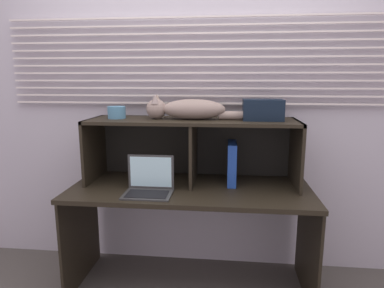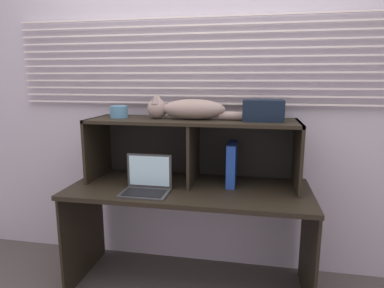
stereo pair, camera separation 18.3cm
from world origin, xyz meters
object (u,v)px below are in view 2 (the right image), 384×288
object	(u,v)px
small_basket	(119,112)
storage_box	(263,110)
cat	(188,109)
laptop	(147,184)
binder_upright	(232,164)
book_stack	(154,177)

from	to	relation	value
small_basket	storage_box	distance (m)	1.00
cat	laptop	bearing A→B (deg)	-130.17
binder_upright	book_stack	distance (m)	0.57
book_stack	small_basket	world-z (taller)	small_basket
small_basket	book_stack	bearing A→B (deg)	-0.25
laptop	small_basket	xyz separation A→B (m)	(-0.28, 0.26, 0.43)
cat	laptop	xyz separation A→B (m)	(-0.22, -0.26, -0.46)
binder_upright	storage_box	size ratio (longest dim) A/B	1.10
cat	laptop	distance (m)	0.57
binder_upright	book_stack	xyz separation A→B (m)	(-0.56, -0.00, -0.13)
storage_box	book_stack	bearing A→B (deg)	-179.92
book_stack	storage_box	bearing A→B (deg)	0.08
storage_box	laptop	bearing A→B (deg)	-159.84
binder_upright	storage_box	world-z (taller)	storage_box
small_basket	cat	bearing A→B (deg)	0.00
book_stack	cat	bearing A→B (deg)	0.24
book_stack	small_basket	size ratio (longest dim) A/B	1.78
laptop	small_basket	distance (m)	0.58
small_basket	storage_box	bearing A→B (deg)	0.00
cat	storage_box	world-z (taller)	cat
binder_upright	cat	bearing A→B (deg)	180.00
binder_upright	small_basket	size ratio (longest dim) A/B	2.35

